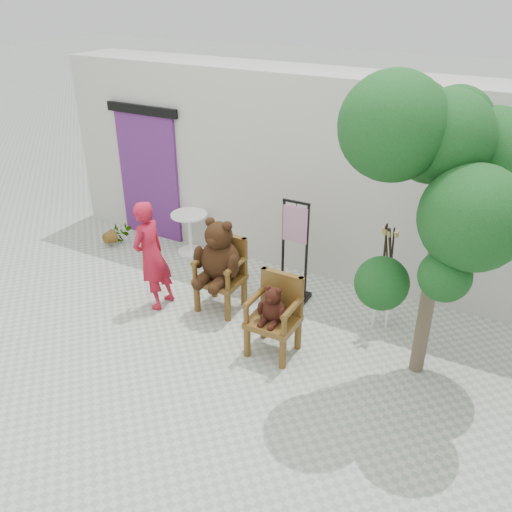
# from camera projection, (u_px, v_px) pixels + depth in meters

# --- Properties ---
(ground_plane) EXTENTS (60.00, 60.00, 0.00)m
(ground_plane) POSITION_uv_depth(u_px,v_px,m) (220.00, 365.00, 6.56)
(ground_plane) COLOR #A3A896
(ground_plane) RESTS_ON ground
(back_wall) EXTENTS (9.00, 1.00, 3.00)m
(back_wall) POSITION_uv_depth(u_px,v_px,m) (324.00, 173.00, 8.28)
(back_wall) COLOR beige
(back_wall) RESTS_ON ground
(doorway) EXTENTS (1.40, 0.11, 2.33)m
(doorway) POSITION_uv_depth(u_px,v_px,m) (149.00, 173.00, 9.30)
(doorway) COLOR #552165
(doorway) RESTS_ON ground
(chair_big) EXTENTS (0.67, 0.72, 1.36)m
(chair_big) POSITION_uv_depth(u_px,v_px,m) (220.00, 260.00, 7.34)
(chair_big) COLOR #4D3110
(chair_big) RESTS_ON ground
(chair_small) EXTENTS (0.58, 0.53, 1.02)m
(chair_small) POSITION_uv_depth(u_px,v_px,m) (275.00, 310.00, 6.56)
(chair_small) COLOR #4D3110
(chair_small) RESTS_ON ground
(person) EXTENTS (0.37, 0.56, 1.53)m
(person) POSITION_uv_depth(u_px,v_px,m) (151.00, 256.00, 7.44)
(person) COLOR #B0152B
(person) RESTS_ON ground
(cafe_table) EXTENTS (0.60, 0.60, 0.70)m
(cafe_table) POSITION_uv_depth(u_px,v_px,m) (190.00, 228.00, 9.01)
(cafe_table) COLOR white
(cafe_table) RESTS_ON ground
(display_stand) EXTENTS (0.45, 0.35, 1.51)m
(display_stand) POSITION_uv_depth(u_px,v_px,m) (294.00, 263.00, 7.65)
(display_stand) COLOR black
(display_stand) RESTS_ON ground
(stool_bucket) EXTENTS (0.32, 0.32, 1.45)m
(stool_bucket) POSITION_uv_depth(u_px,v_px,m) (385.00, 282.00, 7.04)
(stool_bucket) COLOR white
(stool_bucket) RESTS_ON ground
(tree) EXTENTS (1.94, 1.97, 3.46)m
(tree) POSITION_uv_depth(u_px,v_px,m) (446.00, 161.00, 5.30)
(tree) COLOR #483B2B
(tree) RESTS_ON ground
(potted_plant) EXTENTS (0.46, 0.43, 0.43)m
(potted_plant) POSITION_uv_depth(u_px,v_px,m) (116.00, 233.00, 9.36)
(potted_plant) COLOR black
(potted_plant) RESTS_ON ground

